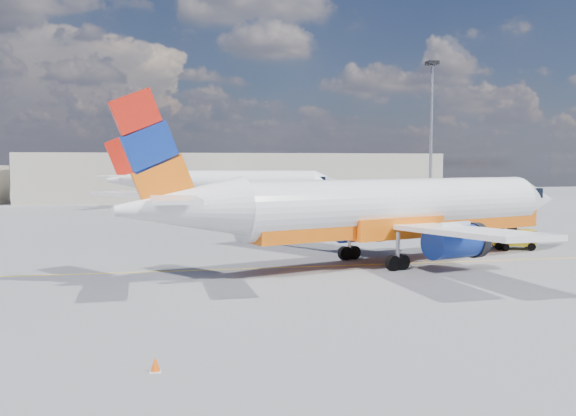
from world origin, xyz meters
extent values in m
plane|color=#5E5E63|center=(0.00, 0.00, 0.00)|extent=(240.00, 240.00, 0.00)
cube|color=yellow|center=(0.00, 3.00, 0.01)|extent=(70.00, 0.15, 0.01)
cube|color=beige|center=(5.00, 75.00, 4.00)|extent=(70.00, 14.00, 8.00)
cylinder|color=white|center=(6.92, 3.66, 3.64)|extent=(22.16, 10.57, 3.44)
cone|color=white|center=(19.35, 7.98, 3.64)|extent=(4.96, 4.58, 3.44)
cone|color=white|center=(-6.94, -1.17, 4.00)|extent=(7.77, 5.42, 3.27)
cube|color=black|center=(18.01, 7.52, 4.20)|extent=(2.39, 2.76, 0.71)
cube|color=orange|center=(7.40, 3.82, 2.48)|extent=(21.96, 10.00, 1.21)
cube|color=white|center=(3.16, 9.85, 2.73)|extent=(9.36, 11.94, 0.81)
cube|color=white|center=(7.82, -3.53, 2.73)|extent=(4.32, 12.39, 0.81)
cylinder|color=navy|center=(5.90, 8.13, 1.77)|extent=(4.07, 3.01, 1.92)
cylinder|color=navy|center=(8.90, -0.48, 1.77)|extent=(4.07, 3.01, 1.92)
cylinder|color=black|center=(7.43, 8.66, 1.77)|extent=(1.18, 2.17, 2.13)
cylinder|color=black|center=(10.43, 0.05, 1.77)|extent=(1.18, 2.17, 2.13)
cube|color=orange|center=(-8.37, -1.67, 7.09)|extent=(4.59, 1.85, 6.32)
cube|color=white|center=(-9.44, 1.39, 4.66)|extent=(4.83, 5.38, 0.18)
cube|color=white|center=(-7.31, -4.73, 4.66)|extent=(2.33, 5.11, 0.18)
cylinder|color=#9F9FA7|center=(16.48, 6.98, 1.27)|extent=(0.23, 0.23, 2.13)
cylinder|color=black|center=(16.48, 6.98, 0.28)|extent=(0.62, 0.42, 0.57)
cylinder|color=black|center=(4.21, 5.29, 0.46)|extent=(0.99, 0.66, 0.91)
cylinder|color=black|center=(5.81, 0.70, 0.46)|extent=(0.99, 0.66, 0.91)
cylinder|color=white|center=(2.42, 53.77, 3.63)|extent=(22.31, 8.94, 3.43)
cone|color=white|center=(15.09, 50.44, 3.63)|extent=(4.77, 4.34, 3.43)
cone|color=white|center=(-11.72, 57.48, 3.98)|extent=(7.65, 4.94, 3.25)
cube|color=black|center=(13.72, 50.80, 4.18)|extent=(2.25, 2.68, 0.71)
cube|color=white|center=(2.90, 53.64, 2.47)|extent=(22.16, 8.36, 1.21)
cube|color=white|center=(2.75, 60.98, 2.72)|extent=(3.37, 12.13, 0.81)
cube|color=white|center=(-0.84, 47.33, 2.72)|extent=(8.64, 12.16, 0.81)
cylinder|color=white|center=(4.06, 58.03, 1.76)|extent=(4.00, 2.77, 1.91)
cylinder|color=white|center=(1.75, 49.26, 1.76)|extent=(4.00, 2.77, 1.91)
cylinder|color=black|center=(5.62, 57.62, 1.76)|extent=(1.02, 2.17, 2.12)
cylinder|color=black|center=(3.31, 48.85, 1.76)|extent=(1.02, 2.17, 2.12)
cube|color=red|center=(-13.18, 57.87, 7.05)|extent=(4.65, 1.49, 6.29)
cube|color=white|center=(-12.36, 60.98, 4.64)|extent=(2.50, 5.16, 0.18)
cube|color=white|center=(-14.00, 54.75, 4.64)|extent=(4.59, 5.44, 0.18)
cylinder|color=#9F9FA7|center=(12.16, 51.21, 1.26)|extent=(0.22, 0.22, 2.12)
cylinder|color=black|center=(12.16, 51.21, 0.28)|extent=(0.61, 0.38, 0.56)
cylinder|color=black|center=(1.08, 56.62, 0.45)|extent=(0.97, 0.60, 0.91)
cylinder|color=black|center=(-0.15, 51.94, 0.45)|extent=(0.97, 0.60, 0.91)
cylinder|color=black|center=(16.90, 9.12, 0.29)|extent=(0.62, 0.41, 0.57)
cylinder|color=black|center=(16.34, 7.62, 0.29)|extent=(0.62, 0.41, 0.57)
cylinder|color=black|center=(19.04, 8.32, 0.29)|extent=(0.62, 0.41, 0.57)
cylinder|color=black|center=(18.49, 6.82, 0.29)|extent=(0.62, 0.41, 0.57)
cube|color=yellow|center=(17.69, 7.97, 0.86)|extent=(3.35, 2.54, 1.14)
cube|color=black|center=(17.16, 8.17, 1.77)|extent=(1.77, 1.77, 0.69)
cube|color=white|center=(-8.23, -15.46, 0.02)|extent=(0.35, 0.35, 0.03)
cone|color=#FF570A|center=(-8.23, -15.46, 0.26)|extent=(0.30, 0.30, 0.45)
cylinder|color=#9F9FA7|center=(26.34, 42.41, 9.41)|extent=(0.41, 0.41, 18.82)
cube|color=black|center=(26.34, 42.41, 19.10)|extent=(1.41, 1.41, 0.47)
camera|label=1|loc=(-8.06, -35.02, 6.35)|focal=40.00mm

